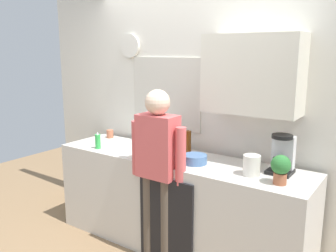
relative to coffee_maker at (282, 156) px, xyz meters
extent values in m
cube|color=beige|center=(-0.95, -0.14, -0.61)|extent=(2.57, 0.64, 0.92)
cube|color=black|center=(-0.85, -0.48, -0.65)|extent=(0.56, 0.02, 0.83)
cube|color=silver|center=(-0.95, 0.29, 0.23)|extent=(4.17, 0.10, 2.60)
cube|color=beige|center=(-1.34, 0.23, 0.40)|extent=(0.86, 0.02, 0.76)
cube|color=#8CA5C6|center=(-1.34, 0.23, 0.40)|extent=(0.80, 0.02, 0.70)
cube|color=silver|center=(-0.32, 0.08, 0.65)|extent=(0.84, 0.32, 0.68)
cylinder|color=silver|center=(-1.82, 0.22, 0.90)|extent=(0.26, 0.03, 0.26)
cube|color=black|center=(0.00, -0.03, -0.13)|extent=(0.20, 0.20, 0.03)
cube|color=silver|center=(0.00, 0.03, 0.02)|extent=(0.18, 0.08, 0.28)
cylinder|color=black|center=(0.00, -0.06, -0.06)|extent=(0.11, 0.11, 0.11)
cylinder|color=black|center=(0.00, -0.03, 0.17)|extent=(0.17, 0.17, 0.03)
cylinder|color=maroon|center=(-1.04, 0.03, -0.04)|extent=(0.06, 0.06, 0.22)
cylinder|color=olive|center=(-1.34, -0.14, -0.02)|extent=(0.06, 0.06, 0.25)
cylinder|color=brown|center=(-0.94, 0.04, -0.03)|extent=(0.06, 0.06, 0.23)
cylinder|color=#B26647|center=(-2.03, 0.07, -0.10)|extent=(0.08, 0.08, 0.09)
cylinder|color=white|center=(-0.23, 0.02, -0.10)|extent=(0.08, 0.08, 0.09)
cylinder|color=#4C72A5|center=(-0.72, -0.20, -0.11)|extent=(0.22, 0.22, 0.08)
cylinder|color=#9E5638|center=(0.08, -0.27, -0.10)|extent=(0.10, 0.10, 0.09)
sphere|color=#2D7233|center=(0.08, -0.27, 0.01)|extent=(0.15, 0.15, 0.15)
cylinder|color=green|center=(-1.80, -0.34, -0.07)|extent=(0.06, 0.06, 0.15)
cone|color=white|center=(-1.80, -0.34, 0.02)|extent=(0.02, 0.02, 0.03)
cylinder|color=silver|center=(-0.18, -0.21, -0.06)|extent=(0.14, 0.14, 0.17)
cylinder|color=brown|center=(-1.05, -0.44, -0.66)|extent=(0.12, 0.12, 0.82)
cylinder|color=brown|center=(-0.85, -0.44, -0.66)|extent=(0.12, 0.12, 0.82)
cube|color=#D85959|center=(-0.95, -0.44, 0.03)|extent=(0.36, 0.20, 0.56)
sphere|color=beige|center=(-0.95, -0.44, 0.42)|extent=(0.22, 0.22, 0.22)
cylinder|color=#D85959|center=(-1.19, -0.44, -0.02)|extent=(0.09, 0.09, 0.50)
cylinder|color=#D85959|center=(-0.71, -0.44, -0.02)|extent=(0.09, 0.09, 0.50)
camera|label=1|loc=(0.86, -2.89, 0.85)|focal=38.52mm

